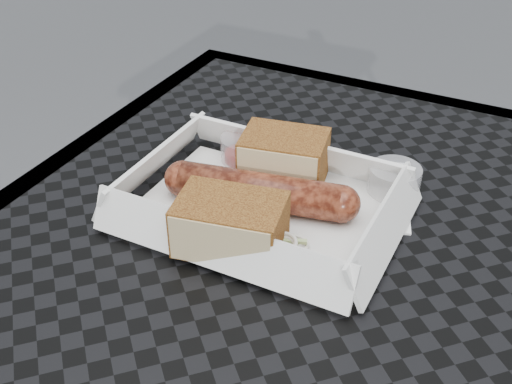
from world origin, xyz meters
The scene contains 8 objects.
food_tray centered at (-0.16, 0.08, 0.75)m, with size 0.22×0.15×0.00m, color white.
bratwurst centered at (-0.16, 0.08, 0.77)m, with size 0.18×0.06×0.03m.
bread_near centered at (-0.16, 0.13, 0.77)m, with size 0.08×0.06×0.05m, color brown.
bread_far centered at (-0.15, 0.02, 0.77)m, with size 0.09×0.06×0.05m, color brown.
veg_garnish centered at (-0.10, 0.03, 0.75)m, with size 0.03×0.03×0.00m.
napkin centered at (-0.10, 0.14, 0.75)m, with size 0.12×0.12×0.00m, color white.
condiment_cup_sauce centered at (-0.21, 0.15, 0.76)m, with size 0.05×0.05×0.03m, color maroon.
condiment_cup_empty centered at (-0.06, 0.16, 0.76)m, with size 0.05×0.05×0.03m, color silver.
Camera 1 is at (0.06, -0.35, 1.10)m, focal length 45.00 mm.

